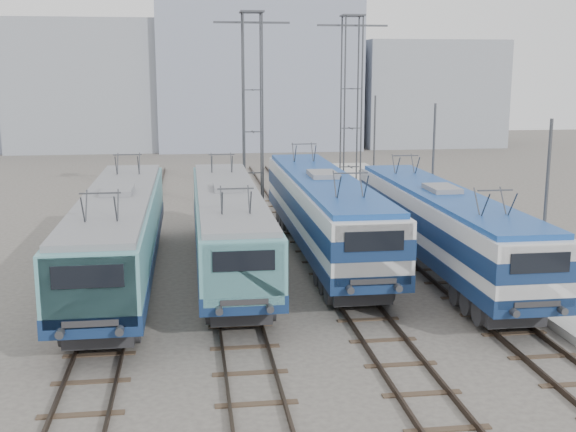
{
  "coord_description": "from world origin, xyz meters",
  "views": [
    {
      "loc": [
        -3.83,
        -21.56,
        8.61
      ],
      "look_at": [
        0.09,
        7.0,
        2.8
      ],
      "focal_mm": 45.0,
      "sensor_mm": 36.0,
      "label": 1
    }
  ],
  "objects_px": {
    "locomotive_far_left": "(119,230)",
    "mast_mid": "(433,172)",
    "mast_rear": "(374,148)",
    "locomotive_center_left": "(229,223)",
    "locomotive_center_right": "(324,208)",
    "catenary_tower_west": "(253,104)",
    "mast_front": "(545,218)",
    "catenary_tower_east": "(351,102)",
    "locomotive_far_right": "(442,223)"
  },
  "relations": [
    {
      "from": "mast_mid",
      "to": "mast_rear",
      "type": "height_order",
      "value": "same"
    },
    {
      "from": "catenary_tower_west",
      "to": "mast_front",
      "type": "distance_m",
      "value": 22.0
    },
    {
      "from": "catenary_tower_west",
      "to": "locomotive_far_left",
      "type": "bearing_deg",
      "value": -115.02
    },
    {
      "from": "mast_front",
      "to": "mast_rear",
      "type": "height_order",
      "value": "same"
    },
    {
      "from": "catenary_tower_east",
      "to": "mast_rear",
      "type": "distance_m",
      "value": 4.28
    },
    {
      "from": "locomotive_center_left",
      "to": "mast_rear",
      "type": "height_order",
      "value": "mast_rear"
    },
    {
      "from": "locomotive_center_right",
      "to": "locomotive_center_left",
      "type": "bearing_deg",
      "value": -156.72
    },
    {
      "from": "locomotive_center_right",
      "to": "mast_mid",
      "type": "bearing_deg",
      "value": 27.93
    },
    {
      "from": "locomotive_far_left",
      "to": "mast_rear",
      "type": "bearing_deg",
      "value": 50.26
    },
    {
      "from": "catenary_tower_west",
      "to": "catenary_tower_east",
      "type": "height_order",
      "value": "same"
    },
    {
      "from": "locomotive_far_right",
      "to": "mast_mid",
      "type": "distance_m",
      "value": 7.08
    },
    {
      "from": "locomotive_far_left",
      "to": "mast_mid",
      "type": "height_order",
      "value": "mast_mid"
    },
    {
      "from": "locomotive_center_left",
      "to": "locomotive_center_right",
      "type": "distance_m",
      "value": 4.9
    },
    {
      "from": "locomotive_far_left",
      "to": "locomotive_center_left",
      "type": "xyz_separation_m",
      "value": [
        4.5,
        1.16,
        -0.08
      ]
    },
    {
      "from": "mast_rear",
      "to": "catenary_tower_west",
      "type": "bearing_deg",
      "value": -155.06
    },
    {
      "from": "catenary_tower_west",
      "to": "mast_front",
      "type": "height_order",
      "value": "catenary_tower_west"
    },
    {
      "from": "locomotive_center_left",
      "to": "catenary_tower_west",
      "type": "relative_size",
      "value": 1.49
    },
    {
      "from": "locomotive_center_right",
      "to": "catenary_tower_west",
      "type": "bearing_deg",
      "value": 101.2
    },
    {
      "from": "catenary_tower_west",
      "to": "mast_rear",
      "type": "bearing_deg",
      "value": 24.94
    },
    {
      "from": "catenary_tower_east",
      "to": "mast_front",
      "type": "xyz_separation_m",
      "value": [
        2.1,
        -22.0,
        -3.14
      ]
    },
    {
      "from": "locomotive_center_left",
      "to": "mast_mid",
      "type": "distance_m",
      "value": 12.14
    },
    {
      "from": "locomotive_far_left",
      "to": "catenary_tower_west",
      "type": "xyz_separation_m",
      "value": [
        6.75,
        14.46,
        4.34
      ]
    },
    {
      "from": "catenary_tower_east",
      "to": "mast_rear",
      "type": "bearing_deg",
      "value": 43.6
    },
    {
      "from": "locomotive_center_right",
      "to": "mast_front",
      "type": "relative_size",
      "value": 2.69
    },
    {
      "from": "catenary_tower_east",
      "to": "mast_front",
      "type": "bearing_deg",
      "value": -84.55
    },
    {
      "from": "locomotive_far_left",
      "to": "locomotive_far_right",
      "type": "bearing_deg",
      "value": -1.1
    },
    {
      "from": "locomotive_far_right",
      "to": "mast_mid",
      "type": "xyz_separation_m",
      "value": [
        1.85,
        6.72,
        1.23
      ]
    },
    {
      "from": "locomotive_far_left",
      "to": "mast_mid",
      "type": "xyz_separation_m",
      "value": [
        15.35,
        6.46,
        1.2
      ]
    },
    {
      "from": "catenary_tower_west",
      "to": "mast_mid",
      "type": "relative_size",
      "value": 1.71
    },
    {
      "from": "locomotive_center_right",
      "to": "mast_front",
      "type": "xyz_separation_m",
      "value": [
        6.35,
        -8.63,
        1.1
      ]
    },
    {
      "from": "mast_front",
      "to": "locomotive_center_right",
      "type": "bearing_deg",
      "value": 126.34
    },
    {
      "from": "mast_rear",
      "to": "mast_front",
      "type": "bearing_deg",
      "value": -90.0
    },
    {
      "from": "locomotive_center_left",
      "to": "mast_front",
      "type": "bearing_deg",
      "value": -31.69
    },
    {
      "from": "locomotive_far_left",
      "to": "catenary_tower_east",
      "type": "distance_m",
      "value": 21.57
    },
    {
      "from": "locomotive_far_right",
      "to": "catenary_tower_west",
      "type": "xyz_separation_m",
      "value": [
        -6.75,
        14.72,
        4.37
      ]
    },
    {
      "from": "locomotive_far_left",
      "to": "locomotive_far_right",
      "type": "xyz_separation_m",
      "value": [
        13.5,
        -0.26,
        -0.04
      ]
    },
    {
      "from": "locomotive_center_left",
      "to": "mast_mid",
      "type": "relative_size",
      "value": 2.55
    },
    {
      "from": "locomotive_center_left",
      "to": "locomotive_center_right",
      "type": "relative_size",
      "value": 0.95
    },
    {
      "from": "locomotive_far_left",
      "to": "mast_rear",
      "type": "xyz_separation_m",
      "value": [
        15.35,
        18.46,
        1.2
      ]
    },
    {
      "from": "catenary_tower_east",
      "to": "mast_mid",
      "type": "bearing_deg",
      "value": -78.14
    },
    {
      "from": "catenary_tower_west",
      "to": "mast_rear",
      "type": "distance_m",
      "value": 9.99
    },
    {
      "from": "mast_mid",
      "to": "locomotive_center_left",
      "type": "bearing_deg",
      "value": -153.95
    },
    {
      "from": "locomotive_center_right",
      "to": "mast_mid",
      "type": "xyz_separation_m",
      "value": [
        6.35,
        3.37,
        1.1
      ]
    },
    {
      "from": "locomotive_center_left",
      "to": "mast_rear",
      "type": "relative_size",
      "value": 2.55
    },
    {
      "from": "mast_rear",
      "to": "catenary_tower_east",
      "type": "bearing_deg",
      "value": -136.4
    },
    {
      "from": "catenary_tower_east",
      "to": "mast_mid",
      "type": "height_order",
      "value": "catenary_tower_east"
    },
    {
      "from": "catenary_tower_east",
      "to": "mast_rear",
      "type": "height_order",
      "value": "catenary_tower_east"
    },
    {
      "from": "locomotive_far_left",
      "to": "locomotive_center_right",
      "type": "distance_m",
      "value": 9.52
    },
    {
      "from": "mast_rear",
      "to": "locomotive_far_left",
      "type": "bearing_deg",
      "value": -129.74
    },
    {
      "from": "locomotive_far_left",
      "to": "catenary_tower_east",
      "type": "bearing_deg",
      "value": 51.17
    }
  ]
}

